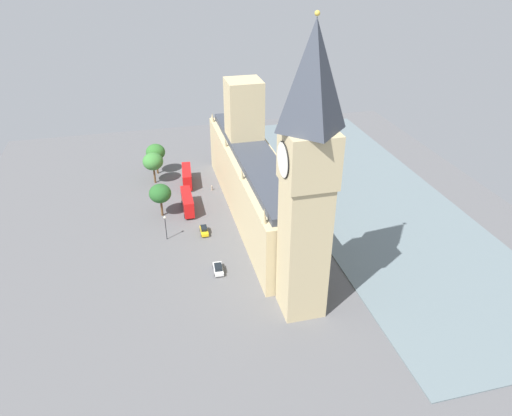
{
  "coord_description": "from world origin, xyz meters",
  "views": [
    {
      "loc": [
        23.78,
        103.74,
        62.73
      ],
      "look_at": [
        1.0,
        12.9,
        9.3
      ],
      "focal_mm": 33.5,
      "sensor_mm": 36.0,
      "label": 1
    }
  ],
  "objects_px": {
    "plane_tree_far_end": "(153,162)",
    "double_decker_bus_kerbside": "(187,176)",
    "parliament_building": "(253,178)",
    "pedestrian_by_river_gate": "(212,188)",
    "clock_tower": "(307,178)",
    "plane_tree_corner": "(156,152)",
    "car_yellow_cab_leading": "(204,230)",
    "street_lamp_trailing": "(165,223)",
    "car_white_opposite_hall": "(218,269)",
    "double_decker_bus_midblock": "(187,202)",
    "plane_tree_under_trees": "(160,194)"
  },
  "relations": [
    {
      "from": "parliament_building",
      "to": "plane_tree_under_trees",
      "type": "xyz_separation_m",
      "value": [
        23.4,
        -3.21,
        -3.2
      ]
    },
    {
      "from": "double_decker_bus_midblock",
      "to": "car_yellow_cab_leading",
      "type": "distance_m",
      "value": 12.44
    },
    {
      "from": "plane_tree_corner",
      "to": "clock_tower",
      "type": "bearing_deg",
      "value": 108.45
    },
    {
      "from": "plane_tree_corner",
      "to": "plane_tree_far_end",
      "type": "xyz_separation_m",
      "value": [
        1.15,
        6.22,
        -0.19
      ]
    },
    {
      "from": "car_white_opposite_hall",
      "to": "pedestrian_by_river_gate",
      "type": "distance_m",
      "value": 38.22
    },
    {
      "from": "double_decker_bus_kerbside",
      "to": "car_yellow_cab_leading",
      "type": "relative_size",
      "value": 2.53
    },
    {
      "from": "plane_tree_under_trees",
      "to": "street_lamp_trailing",
      "type": "relative_size",
      "value": 1.39
    },
    {
      "from": "parliament_building",
      "to": "plane_tree_far_end",
      "type": "distance_m",
      "value": 33.2
    },
    {
      "from": "parliament_building",
      "to": "car_white_opposite_hall",
      "type": "height_order",
      "value": "parliament_building"
    },
    {
      "from": "car_yellow_cab_leading",
      "to": "parliament_building",
      "type": "bearing_deg",
      "value": -149.04
    },
    {
      "from": "plane_tree_under_trees",
      "to": "plane_tree_far_end",
      "type": "relative_size",
      "value": 0.95
    },
    {
      "from": "double_decker_bus_midblock",
      "to": "plane_tree_under_trees",
      "type": "distance_m",
      "value": 7.72
    },
    {
      "from": "plane_tree_far_end",
      "to": "double_decker_bus_kerbside",
      "type": "bearing_deg",
      "value": 159.27
    },
    {
      "from": "parliament_building",
      "to": "car_yellow_cab_leading",
      "type": "bearing_deg",
      "value": 29.26
    },
    {
      "from": "double_decker_bus_kerbside",
      "to": "car_yellow_cab_leading",
      "type": "bearing_deg",
      "value": -83.41
    },
    {
      "from": "parliament_building",
      "to": "plane_tree_far_end",
      "type": "height_order",
      "value": "parliament_building"
    },
    {
      "from": "double_decker_bus_kerbside",
      "to": "car_white_opposite_hall",
      "type": "height_order",
      "value": "double_decker_bus_kerbside"
    },
    {
      "from": "street_lamp_trailing",
      "to": "plane_tree_far_end",
      "type": "bearing_deg",
      "value": -88.65
    },
    {
      "from": "parliament_building",
      "to": "car_white_opposite_hall",
      "type": "bearing_deg",
      "value": 60.3
    },
    {
      "from": "parliament_building",
      "to": "clock_tower",
      "type": "xyz_separation_m",
      "value": [
        0.21,
        38.72,
        18.24
      ]
    },
    {
      "from": "parliament_building",
      "to": "pedestrian_by_river_gate",
      "type": "relative_size",
      "value": 42.92
    },
    {
      "from": "double_decker_bus_midblock",
      "to": "car_white_opposite_hall",
      "type": "height_order",
      "value": "double_decker_bus_midblock"
    },
    {
      "from": "parliament_building",
      "to": "car_yellow_cab_leading",
      "type": "height_order",
      "value": "parliament_building"
    },
    {
      "from": "street_lamp_trailing",
      "to": "car_yellow_cab_leading",
      "type": "bearing_deg",
      "value": -177.61
    },
    {
      "from": "double_decker_bus_midblock",
      "to": "car_white_opposite_hall",
      "type": "relative_size",
      "value": 2.33
    },
    {
      "from": "clock_tower",
      "to": "double_decker_bus_kerbside",
      "type": "xyz_separation_m",
      "value": [
        14.75,
        -58.12,
        -25.18
      ]
    },
    {
      "from": "street_lamp_trailing",
      "to": "double_decker_bus_kerbside",
      "type": "bearing_deg",
      "value": -106.57
    },
    {
      "from": "pedestrian_by_river_gate",
      "to": "street_lamp_trailing",
      "type": "xyz_separation_m",
      "value": [
        14.54,
        22.36,
        3.73
      ]
    },
    {
      "from": "double_decker_bus_kerbside",
      "to": "double_decker_bus_midblock",
      "type": "distance_m",
      "value": 15.41
    },
    {
      "from": "car_white_opposite_hall",
      "to": "plane_tree_corner",
      "type": "distance_m",
      "value": 54.05
    },
    {
      "from": "car_white_opposite_hall",
      "to": "plane_tree_corner",
      "type": "bearing_deg",
      "value": 103.13
    },
    {
      "from": "clock_tower",
      "to": "car_yellow_cab_leading",
      "type": "distance_m",
      "value": 43.21
    },
    {
      "from": "plane_tree_corner",
      "to": "plane_tree_far_end",
      "type": "bearing_deg",
      "value": 79.56
    },
    {
      "from": "car_yellow_cab_leading",
      "to": "pedestrian_by_river_gate",
      "type": "bearing_deg",
      "value": -102.51
    },
    {
      "from": "plane_tree_corner",
      "to": "street_lamp_trailing",
      "type": "height_order",
      "value": "plane_tree_corner"
    },
    {
      "from": "double_decker_bus_midblock",
      "to": "pedestrian_by_river_gate",
      "type": "relative_size",
      "value": 6.95
    },
    {
      "from": "plane_tree_under_trees",
      "to": "pedestrian_by_river_gate",
      "type": "bearing_deg",
      "value": -143.75
    },
    {
      "from": "parliament_building",
      "to": "double_decker_bus_kerbside",
      "type": "height_order",
      "value": "parliament_building"
    },
    {
      "from": "plane_tree_under_trees",
      "to": "double_decker_bus_kerbside",
      "type": "bearing_deg",
      "value": -117.53
    },
    {
      "from": "pedestrian_by_river_gate",
      "to": "plane_tree_under_trees",
      "type": "distance_m",
      "value": 19.11
    },
    {
      "from": "car_yellow_cab_leading",
      "to": "plane_tree_far_end",
      "type": "xyz_separation_m",
      "value": [
        9.71,
        -30.79,
        5.84
      ]
    },
    {
      "from": "clock_tower",
      "to": "plane_tree_corner",
      "type": "height_order",
      "value": "clock_tower"
    },
    {
      "from": "clock_tower",
      "to": "street_lamp_trailing",
      "type": "bearing_deg",
      "value": -52.84
    },
    {
      "from": "parliament_building",
      "to": "plane_tree_under_trees",
      "type": "distance_m",
      "value": 23.84
    },
    {
      "from": "parliament_building",
      "to": "pedestrian_by_river_gate",
      "type": "xyz_separation_m",
      "value": [
        8.68,
        -14.0,
        -8.89
      ]
    },
    {
      "from": "plane_tree_corner",
      "to": "double_decker_bus_kerbside",
      "type": "bearing_deg",
      "value": 129.2
    },
    {
      "from": "clock_tower",
      "to": "plane_tree_corner",
      "type": "bearing_deg",
      "value": -71.55
    },
    {
      "from": "plane_tree_corner",
      "to": "car_white_opposite_hall",
      "type": "bearing_deg",
      "value": 99.84
    },
    {
      "from": "pedestrian_by_river_gate",
      "to": "plane_tree_corner",
      "type": "xyz_separation_m",
      "value": [
        14.13,
        -15.02,
        6.22
      ]
    },
    {
      "from": "pedestrian_by_river_gate",
      "to": "plane_tree_corner",
      "type": "relative_size",
      "value": 0.16
    }
  ]
}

